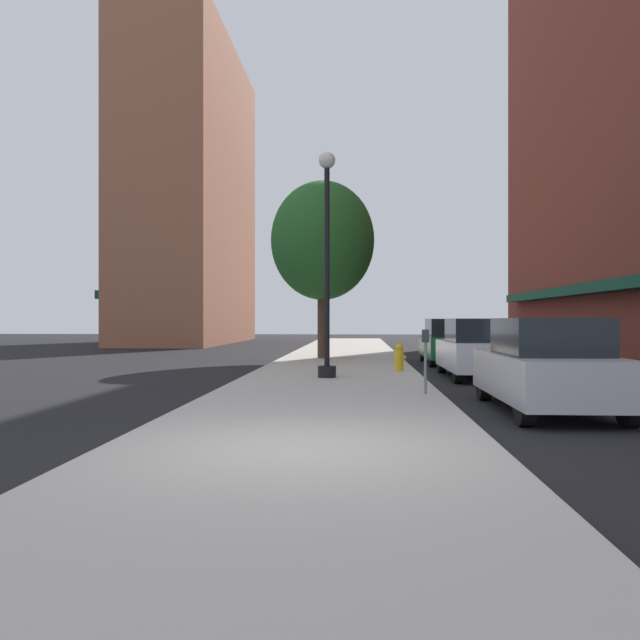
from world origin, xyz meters
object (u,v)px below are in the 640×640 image
(lamppost, at_px, (327,260))
(parking_meter_near, at_px, (425,353))
(car_green, at_px, (449,342))
(car_silver, at_px, (547,366))
(car_white, at_px, (478,349))
(fire_hydrant, at_px, (399,357))
(tree_near, at_px, (323,241))

(lamppost, distance_m, parking_meter_near, 4.76)
(parking_meter_near, distance_m, car_green, 10.76)
(lamppost, relative_size, car_green, 1.37)
(car_silver, height_order, car_white, same)
(car_green, bearing_deg, parking_meter_near, -100.73)
(lamppost, height_order, fire_hydrant, lamppost)
(car_silver, bearing_deg, tree_near, 110.36)
(fire_hydrant, xyz_separation_m, car_silver, (2.11, -7.57, 0.29))
(lamppost, xyz_separation_m, tree_near, (-0.59, 8.52, 1.53))
(lamppost, xyz_separation_m, car_green, (4.14, 7.00, -2.39))
(car_silver, bearing_deg, car_white, 91.40)
(car_white, xyz_separation_m, car_green, (0.00, 5.64, 0.00))
(car_green, bearing_deg, car_silver, -90.28)
(fire_hydrant, height_order, tree_near, tree_near)
(car_silver, xyz_separation_m, car_white, (0.00, 6.61, 0.00))
(car_green, bearing_deg, lamppost, -120.87)
(lamppost, distance_m, fire_hydrant, 4.08)
(lamppost, xyz_separation_m, car_silver, (4.14, -5.25, -2.39))
(tree_near, bearing_deg, car_white, -56.56)
(car_silver, bearing_deg, lamppost, 129.63)
(lamppost, bearing_deg, car_silver, -51.77)
(car_silver, xyz_separation_m, car_green, (0.00, 12.25, 0.00))
(parking_meter_near, height_order, car_white, car_white)
(fire_hydrant, height_order, car_green, car_green)
(lamppost, height_order, car_silver, lamppost)
(fire_hydrant, bearing_deg, car_silver, -74.41)
(car_silver, bearing_deg, parking_meter_near, 140.78)
(parking_meter_near, xyz_separation_m, car_white, (1.95, 4.94, -0.14))
(lamppost, bearing_deg, tree_near, 93.98)
(fire_hydrant, xyz_separation_m, parking_meter_near, (0.16, -5.90, 0.43))
(lamppost, height_order, tree_near, tree_near)
(car_silver, bearing_deg, car_green, 91.40)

